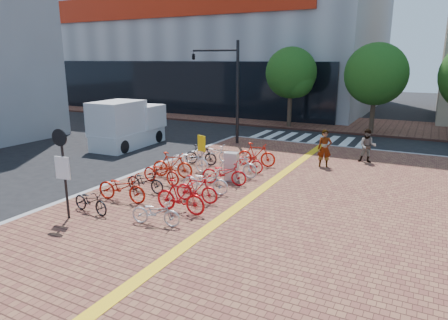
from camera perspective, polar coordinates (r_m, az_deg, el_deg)
The scene contains 30 objects.
ground at distance 14.98m, azimuth -5.14°, elevation -6.08°, with size 120.00×120.00×0.00m, color black.
sidewalk at distance 9.68m, azimuth -6.18°, elevation -17.68°, with size 14.00×34.00×0.15m, color brown.
tactile_strip at distance 10.16m, azimuth -11.07°, elevation -15.69°, with size 0.40×34.00×0.01m, color yellow.
kerb_north at distance 24.76m, azimuth 16.15°, elevation 1.74°, with size 14.00×0.25×0.15m, color gray.
far_sidewalk at distance 34.05m, azimuth 14.33°, elevation 5.14°, with size 70.00×8.00×0.15m, color brown.
crosswalk at distance 27.25m, azimuth 11.86°, elevation 2.95°, with size 7.50×4.00×0.01m.
street_trees at distance 29.37m, azimuth 22.90°, elevation 11.00°, with size 16.20×4.60×6.35m.
bike_0 at distance 14.15m, azimuth -18.52°, elevation -5.57°, with size 0.56×1.59×0.84m, color black.
bike_1 at distance 14.92m, azimuth -14.41°, elevation -3.80°, with size 0.70×2.01×1.06m, color #A3190B.
bike_2 at distance 15.79m, azimuth -11.19°, elevation -2.93°, with size 0.59×1.70×0.90m, color black.
bike_3 at distance 16.72m, azimuth -8.98°, elevation -1.72°, with size 0.65×1.86×0.98m, color #A3150B.
bike_4 at distance 17.51m, azimuth -7.38°, elevation -0.70°, with size 0.53×1.86×1.12m, color #AF210C.
bike_5 at distance 18.48m, azimuth -4.94°, elevation 0.06°, with size 0.70×2.01×1.06m, color white.
bike_6 at distance 19.50m, azimuth -3.32°, elevation 0.73°, with size 0.46×1.64×0.99m, color black.
bike_7 at distance 20.24m, azimuth -1.34°, elevation 1.07°, with size 0.57×1.63×0.86m, color white.
bike_8 at distance 12.64m, azimuth -9.72°, elevation -7.35°, with size 0.57×1.62×0.85m, color #BBBAC0.
bike_9 at distance 13.47m, azimuth -6.27°, elevation -5.23°, with size 0.53×1.88×1.13m, color #B70D11.
bike_10 at distance 14.41m, azimuth -3.95°, elevation -4.16°, with size 0.47×1.65×0.99m, color #B10C13.
bike_11 at distance 15.31m, azimuth -2.69°, elevation -3.06°, with size 0.65×1.86×0.98m, color silver.
bike_12 at distance 16.38m, azimuth 0.02°, elevation -1.86°, with size 0.66×1.89×0.99m, color #B20C12.
bike_13 at distance 17.40m, azimuth 2.07°, elevation -0.76°, with size 0.51×1.79×1.08m, color silver.
bike_14 at distance 18.22m, azimuth 2.88°, elevation -0.27°, with size 0.64×1.84×0.96m, color red.
bike_15 at distance 19.28m, azimuth 4.63°, elevation 0.78°, with size 0.53×1.89×1.14m, color red.
pedestrian_a at distance 19.62m, azimuth 14.17°, elevation 1.60°, with size 0.65×0.43×1.79m, color gray.
pedestrian_b at distance 21.11m, azimuth 19.83°, elevation 1.90°, with size 0.81×0.63×1.67m, color #474A5A.
utility_box at distance 16.88m, azimuth 1.08°, elevation -0.96°, with size 0.56×0.41×1.22m, color #B9B9BE.
yellow_sign at distance 18.16m, azimuth -3.23°, elevation 1.91°, with size 0.45×0.16×1.69m.
notice_sign at distance 13.52m, azimuth -22.07°, elevation -0.40°, with size 0.55×0.16×2.95m.
traffic_light_pole at distance 24.82m, azimuth -1.04°, elevation 12.32°, with size 3.28×1.26×6.11m.
box_truck at distance 24.88m, azimuth -13.64°, elevation 4.88°, with size 2.37×4.97×2.81m.
Camera 1 is at (7.67, -11.78, 5.17)m, focal length 32.00 mm.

